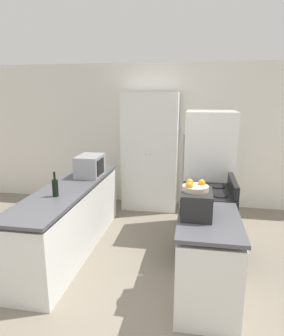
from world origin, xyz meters
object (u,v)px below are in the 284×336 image
Objects in this scene: microwave at (90,166)px; toaster_oven at (196,203)px; refrigerator at (208,173)px; fruit_bowl at (195,187)px; pantry_cabinet at (150,152)px; stove at (206,224)px; wine_bottle at (55,187)px.

microwave reaches higher than toaster_oven.
microwave is at bearing 140.73° from toaster_oven.
refrigerator reaches higher than fruit_bowl.
pantry_cabinet is 5.19× the size of toaster_oven.
stove is 0.58× the size of refrigerator.
refrigerator reaches higher than wine_bottle.
refrigerator reaches higher than stove.
fruit_bowl is at bearing 136.69° from toaster_oven.
pantry_cabinet reaches higher than wine_bottle.
fruit_bowl is at bearing -39.21° from microwave.
toaster_oven is at bearing -10.47° from wine_bottle.
wine_bottle reaches higher than stove.
wine_bottle is 1.17× the size of fruit_bowl.
microwave reaches higher than stove.
stove is 1.01m from toaster_oven.
wine_bottle is 1.64m from toaster_oven.
fruit_bowl is (-0.17, -0.81, 0.72)m from stove.
fruit_bowl is (-0.19, -1.59, 0.27)m from refrigerator.
wine_bottle is at bearing -110.03° from pantry_cabinet.
toaster_oven is at bearing -43.31° from fruit_bowl.
refrigerator is 4.52× the size of toaster_oven.
pantry_cabinet is 2.56m from fruit_bowl.
fruit_bowl is (-0.02, 0.02, 0.16)m from toaster_oven.
pantry_cabinet is at bearing 108.55° from toaster_oven.
fruit_bowl is at bearing -101.77° from stove.
toaster_oven is at bearing -100.16° from stove.
toaster_oven is at bearing -96.15° from refrigerator.
microwave is at bearing 165.92° from stove.
fruit_bowl is (1.50, -1.22, 0.13)m from microwave.
pantry_cabinet is at bearing 139.71° from refrigerator.
microwave is 0.95m from wine_bottle.
wine_bottle is 0.73× the size of toaster_oven.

